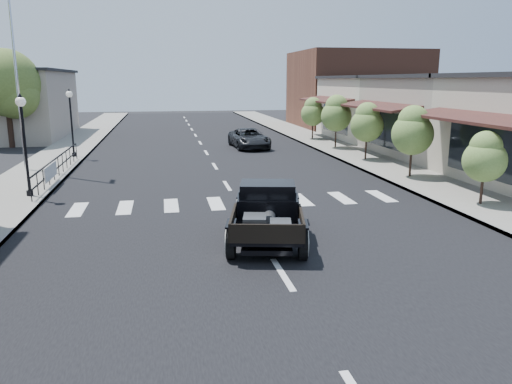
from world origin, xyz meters
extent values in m
plane|color=black|center=(0.00, 0.00, 0.00)|extent=(120.00, 120.00, 0.00)
cube|color=black|center=(0.00, 15.00, 0.01)|extent=(14.00, 80.00, 0.02)
cube|color=gray|center=(-8.50, 15.00, 0.07)|extent=(3.00, 80.00, 0.15)
cube|color=gray|center=(8.50, 15.00, 0.07)|extent=(3.00, 80.00, 0.15)
cube|color=#AD9F91|center=(15.00, 13.00, 2.25)|extent=(10.00, 9.00, 4.50)
cube|color=beige|center=(15.00, 22.00, 2.25)|extent=(10.00, 9.00, 4.50)
cube|color=brown|center=(15.50, 32.00, 3.50)|extent=(11.00, 10.00, 7.00)
cylinder|color=silver|center=(-9.20, 12.00, 6.44)|extent=(0.12, 0.12, 12.57)
imported|color=black|center=(2.98, 18.70, 0.64)|extent=(2.40, 4.71, 1.27)
camera|label=1|loc=(-2.59, -13.52, 4.41)|focal=35.00mm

